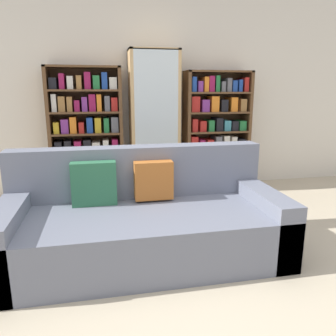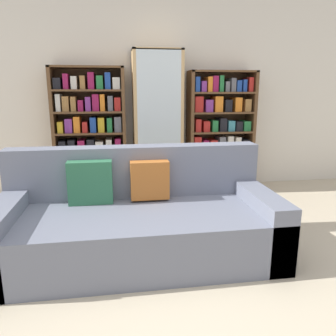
{
  "view_description": "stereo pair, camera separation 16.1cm",
  "coord_description": "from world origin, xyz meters",
  "px_view_note": "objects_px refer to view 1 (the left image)",
  "views": [
    {
      "loc": [
        -0.51,
        -1.77,
        1.33
      ],
      "look_at": [
        0.17,
        1.51,
        0.52
      ],
      "focal_mm": 35.0,
      "sensor_mm": 36.0,
      "label": 1
    },
    {
      "loc": [
        -0.35,
        -1.8,
        1.33
      ],
      "look_at": [
        0.17,
        1.51,
        0.52
      ],
      "focal_mm": 35.0,
      "sensor_mm": 36.0,
      "label": 2
    }
  ],
  "objects_px": {
    "bookshelf_left": "(87,134)",
    "display_cabinet": "(154,123)",
    "bookshelf_right": "(216,133)",
    "couch": "(143,222)",
    "wine_bottle": "(206,202)"
  },
  "relations": [
    {
      "from": "bookshelf_right",
      "to": "wine_bottle",
      "type": "distance_m",
      "value": 1.24
    },
    {
      "from": "wine_bottle",
      "to": "bookshelf_right",
      "type": "bearing_deg",
      "value": 66.13
    },
    {
      "from": "couch",
      "to": "bookshelf_right",
      "type": "height_order",
      "value": "bookshelf_right"
    },
    {
      "from": "couch",
      "to": "bookshelf_right",
      "type": "relative_size",
      "value": 1.4
    },
    {
      "from": "display_cabinet",
      "to": "bookshelf_right",
      "type": "height_order",
      "value": "display_cabinet"
    },
    {
      "from": "display_cabinet",
      "to": "bookshelf_right",
      "type": "distance_m",
      "value": 0.85
    },
    {
      "from": "couch",
      "to": "bookshelf_right",
      "type": "distance_m",
      "value": 2.14
    },
    {
      "from": "couch",
      "to": "bookshelf_right",
      "type": "bearing_deg",
      "value": 54.62
    },
    {
      "from": "couch",
      "to": "bookshelf_left",
      "type": "relative_size",
      "value": 1.36
    },
    {
      "from": "bookshelf_left",
      "to": "wine_bottle",
      "type": "relative_size",
      "value": 4.56
    },
    {
      "from": "bookshelf_left",
      "to": "bookshelf_right",
      "type": "bearing_deg",
      "value": -0.01
    },
    {
      "from": "display_cabinet",
      "to": "wine_bottle",
      "type": "xyz_separation_m",
      "value": [
        0.41,
        -0.96,
        -0.76
      ]
    },
    {
      "from": "bookshelf_left",
      "to": "display_cabinet",
      "type": "height_order",
      "value": "display_cabinet"
    },
    {
      "from": "bookshelf_left",
      "to": "bookshelf_right",
      "type": "xyz_separation_m",
      "value": [
        1.69,
        -0.0,
        -0.02
      ]
    },
    {
      "from": "bookshelf_right",
      "to": "wine_bottle",
      "type": "xyz_separation_m",
      "value": [
        -0.43,
        -0.98,
        -0.62
      ]
    }
  ]
}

